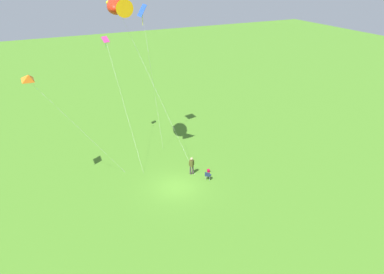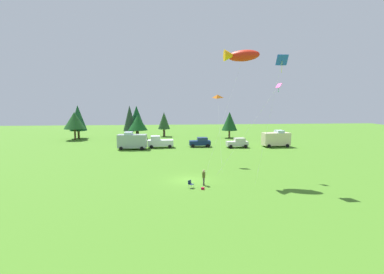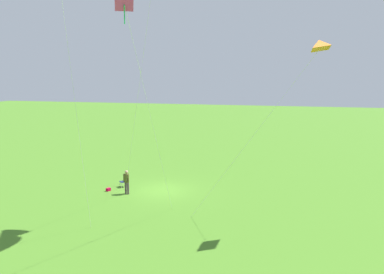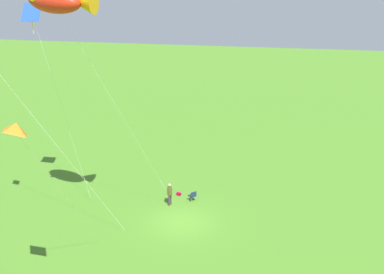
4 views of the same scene
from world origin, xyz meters
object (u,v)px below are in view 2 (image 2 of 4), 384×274
(backpack_on_grass, at_px, (203,189))
(kite_large_fish, at_px, (240,56))
(truck_white_pickup, at_px, (160,142))
(car_silver_compact, at_px, (238,143))
(person_kite_flyer, at_px, (204,176))
(kite_delta_orange, at_px, (217,96))
(car_navy_hatch, at_px, (200,142))
(van_motorhome_grey, at_px, (132,141))
(van_camper_beige, at_px, (276,139))
(kite_diamond_rainbow, at_px, (275,91))
(folding_chair, at_px, (190,183))
(kite_diamond_blue, at_px, (281,63))

(backpack_on_grass, bearing_deg, kite_large_fish, 49.10)
(truck_white_pickup, distance_m, car_silver_compact, 15.46)
(person_kite_flyer, relative_size, backpack_on_grass, 5.44)
(person_kite_flyer, relative_size, truck_white_pickup, 0.34)
(kite_delta_orange, bearing_deg, car_silver_compact, 64.32)
(car_navy_hatch, bearing_deg, kite_delta_orange, -87.85)
(van_motorhome_grey, xyz_separation_m, car_navy_hatch, (13.35, 1.93, -0.69))
(van_camper_beige, bearing_deg, truck_white_pickup, 173.42)
(kite_diamond_rainbow, height_order, kite_delta_orange, kite_diamond_rainbow)
(person_kite_flyer, height_order, van_motorhome_grey, van_motorhome_grey)
(van_motorhome_grey, xyz_separation_m, van_camper_beige, (28.55, 0.69, 0.00))
(person_kite_flyer, bearing_deg, van_camper_beige, 72.87)
(folding_chair, bearing_deg, van_camper_beige, 100.71)
(van_camper_beige, distance_m, kite_large_fish, 28.36)
(backpack_on_grass, height_order, car_silver_compact, car_silver_compact)
(van_motorhome_grey, bearing_deg, kite_large_fish, 129.60)
(truck_white_pickup, relative_size, car_navy_hatch, 1.20)
(folding_chair, bearing_deg, truck_white_pickup, 144.62)
(person_kite_flyer, xyz_separation_m, kite_diamond_blue, (8.78, 1.03, 12.48))
(van_motorhome_grey, relative_size, truck_white_pickup, 1.09)
(person_kite_flyer, relative_size, car_silver_compact, 0.41)
(car_navy_hatch, bearing_deg, van_motorhome_grey, -172.70)
(van_motorhome_grey, xyz_separation_m, kite_diamond_blue, (19.38, -24.25, 11.85))
(kite_large_fish, xyz_separation_m, kite_diamond_rainbow, (4.56, 0.14, -4.17))
(van_motorhome_grey, bearing_deg, backpack_on_grass, 113.85)
(car_navy_hatch, bearing_deg, person_kite_flyer, -96.69)
(backpack_on_grass, xyz_separation_m, car_navy_hatch, (3.06, 28.82, 0.84))
(van_motorhome_grey, height_order, kite_delta_orange, kite_delta_orange)
(car_silver_compact, xyz_separation_m, kite_diamond_blue, (-1.22, -24.64, 12.55))
(backpack_on_grass, bearing_deg, car_navy_hatch, 83.94)
(car_silver_compact, distance_m, kite_delta_orange, 17.37)
(car_navy_hatch, xyz_separation_m, car_silver_compact, (7.25, -1.54, 0.00))
(car_silver_compact, bearing_deg, van_motorhome_grey, 178.61)
(kite_diamond_rainbow, height_order, kite_diamond_blue, kite_diamond_blue)
(car_navy_hatch, bearing_deg, kite_large_fish, -85.44)
(van_motorhome_grey, distance_m, truck_white_pickup, 5.44)
(car_navy_hatch, bearing_deg, truck_white_pickup, -178.50)
(folding_chair, distance_m, car_silver_compact, 28.97)
(backpack_on_grass, bearing_deg, kite_diamond_blue, 16.25)
(van_motorhome_grey, distance_m, kite_delta_orange, 20.93)
(backpack_on_grass, relative_size, kite_diamond_rainbow, 0.03)
(car_silver_compact, xyz_separation_m, kite_large_fish, (-5.07, -21.24, 13.75))
(backpack_on_grass, bearing_deg, car_silver_compact, 69.30)
(car_silver_compact, bearing_deg, van_camper_beige, -0.34)
(kite_diamond_rainbow, distance_m, kite_delta_orange, 9.73)
(van_camper_beige, xyz_separation_m, kite_large_fish, (-13.02, -21.54, 13.06))
(truck_white_pickup, bearing_deg, van_motorhome_grey, 14.98)
(folding_chair, xyz_separation_m, backpack_on_grass, (1.24, -0.73, -0.38))
(kite_diamond_blue, bearing_deg, car_silver_compact, 87.17)
(kite_diamond_blue, bearing_deg, backpack_on_grass, -163.75)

